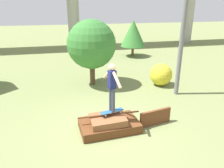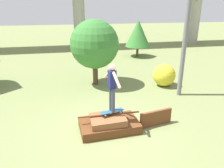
{
  "view_description": "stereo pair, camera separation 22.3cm",
  "coord_description": "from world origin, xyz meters",
  "views": [
    {
      "loc": [
        -1.39,
        -6.32,
        4.05
      ],
      "look_at": [
        0.1,
        0.02,
        1.64
      ],
      "focal_mm": 35.0,
      "sensor_mm": 36.0,
      "label": 1
    },
    {
      "loc": [
        -1.17,
        -6.37,
        4.05
      ],
      "look_at": [
        0.1,
        0.02,
        1.64
      ],
      "focal_mm": 35.0,
      "sensor_mm": 36.0,
      "label": 2
    }
  ],
  "objects": [
    {
      "name": "ground_plane",
      "position": [
        0.0,
        0.0,
        0.0
      ],
      "size": [
        80.0,
        80.0,
        0.0
      ],
      "primitive_type": "plane",
      "color": "olive"
    },
    {
      "name": "scrap_pile",
      "position": [
        -0.02,
        -0.02,
        0.22
      ],
      "size": [
        2.08,
        1.31,
        0.59
      ],
      "color": "#5B3319",
      "rests_on": "ground_plane"
    },
    {
      "name": "scrap_plank_loose",
      "position": [
        1.65,
        -0.07,
        0.28
      ],
      "size": [
        1.22,
        0.34,
        0.56
      ],
      "color": "brown",
      "rests_on": "ground_plane"
    },
    {
      "name": "skateboard",
      "position": [
        0.1,
        0.02,
        0.66
      ],
      "size": [
        0.83,
        0.4,
        0.09
      ],
      "color": "#23517F",
      "rests_on": "scrap_pile"
    },
    {
      "name": "skater",
      "position": [
        0.1,
        0.02,
        1.62
      ],
      "size": [
        0.37,
        1.16,
        1.62
      ],
      "color": "#383D4C",
      "rests_on": "skateboard"
    },
    {
      "name": "utility_pole",
      "position": [
        3.78,
        2.32,
        3.16
      ],
      "size": [
        1.3,
        0.2,
        6.07
      ],
      "color": "slate",
      "rests_on": "ground_plane"
    },
    {
      "name": "tree_behind_left",
      "position": [
        4.25,
        10.32,
        1.83
      ],
      "size": [
        1.97,
        1.97,
        2.86
      ],
      "color": "brown",
      "rests_on": "ground_plane"
    },
    {
      "name": "tree_mid_back",
      "position": [
        0.11,
        4.54,
        2.12
      ],
      "size": [
        2.46,
        2.46,
        3.35
      ],
      "color": "#4C3823",
      "rests_on": "ground_plane"
    },
    {
      "name": "bush_yellow_flowering",
      "position": [
        3.56,
        3.59,
        0.57
      ],
      "size": [
        1.15,
        1.15,
        1.15
      ],
      "color": "gold",
      "rests_on": "ground_plane"
    }
  ]
}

